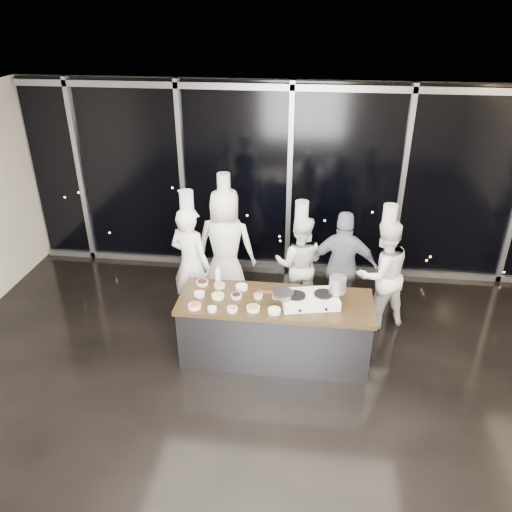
# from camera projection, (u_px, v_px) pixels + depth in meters

# --- Properties ---
(ground) EXTENTS (9.00, 9.00, 0.00)m
(ground) POSITION_uv_depth(u_px,v_px,m) (267.00, 405.00, 5.92)
(ground) COLOR black
(ground) RESTS_ON ground
(room_shell) EXTENTS (9.02, 7.02, 3.21)m
(room_shell) POSITION_uv_depth(u_px,v_px,m) (288.00, 234.00, 4.87)
(room_shell) COLOR beige
(room_shell) RESTS_ON ground
(window_wall) EXTENTS (8.90, 0.11, 3.20)m
(window_wall) POSITION_uv_depth(u_px,v_px,m) (290.00, 182.00, 8.21)
(window_wall) COLOR black
(window_wall) RESTS_ON ground
(demo_counter) EXTENTS (2.46, 0.86, 0.90)m
(demo_counter) POSITION_uv_depth(u_px,v_px,m) (275.00, 329.00, 6.51)
(demo_counter) COLOR #3D3D42
(demo_counter) RESTS_ON ground
(stove) EXTENTS (0.77, 0.57, 0.14)m
(stove) POSITION_uv_depth(u_px,v_px,m) (310.00, 299.00, 6.20)
(stove) COLOR silver
(stove) RESTS_ON demo_counter
(frying_pan) EXTENTS (0.48, 0.32, 0.04)m
(frying_pan) POSITION_uv_depth(u_px,v_px,m) (282.00, 294.00, 6.13)
(frying_pan) COLOR slate
(frying_pan) RESTS_ON stove
(stock_pot) EXTENTS (0.25, 0.25, 0.21)m
(stock_pot) POSITION_uv_depth(u_px,v_px,m) (338.00, 285.00, 6.16)
(stock_pot) COLOR #BBBBBD
(stock_pot) RESTS_ON stove
(prep_bowls) EXTENTS (1.42, 0.74, 0.05)m
(prep_bowls) POSITION_uv_depth(u_px,v_px,m) (237.00, 298.00, 6.29)
(prep_bowls) COLOR silver
(prep_bowls) RESTS_ON demo_counter
(squeeze_bottle) EXTENTS (0.07, 0.07, 0.26)m
(squeeze_bottle) POSITION_uv_depth(u_px,v_px,m) (218.00, 275.00, 6.63)
(squeeze_bottle) COLOR white
(squeeze_bottle) RESTS_ON demo_counter
(chef_far_left) EXTENTS (0.76, 0.65, 2.01)m
(chef_far_left) POSITION_uv_depth(u_px,v_px,m) (191.00, 263.00, 7.15)
(chef_far_left) COLOR white
(chef_far_left) RESTS_ON ground
(chef_left) EXTENTS (0.95, 0.66, 2.08)m
(chef_left) POSITION_uv_depth(u_px,v_px,m) (226.00, 246.00, 7.60)
(chef_left) COLOR white
(chef_left) RESTS_ON ground
(chef_center) EXTENTS (0.77, 0.61, 1.76)m
(chef_center) POSITION_uv_depth(u_px,v_px,m) (299.00, 263.00, 7.42)
(chef_center) COLOR white
(chef_center) RESTS_ON ground
(guest) EXTENTS (1.02, 0.47, 1.70)m
(guest) POSITION_uv_depth(u_px,v_px,m) (343.00, 267.00, 7.17)
(guest) COLOR #141336
(guest) RESTS_ON ground
(chef_right) EXTENTS (0.98, 0.90, 1.87)m
(chef_right) POSITION_uv_depth(u_px,v_px,m) (382.00, 273.00, 7.05)
(chef_right) COLOR white
(chef_right) RESTS_ON ground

